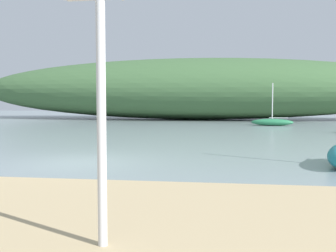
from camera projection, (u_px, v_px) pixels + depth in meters
ground_plane at (80, 163)px, 12.92m from camera, size 120.00×120.00×0.00m
distant_hill at (196, 89)px, 41.79m from camera, size 49.13×11.06×6.57m
mast_structure at (82, 19)px, 4.87m from camera, size 1.22×0.46×3.60m
sailboat_west_reach at (272, 122)px, 31.50m from camera, size 3.44×1.43×3.46m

